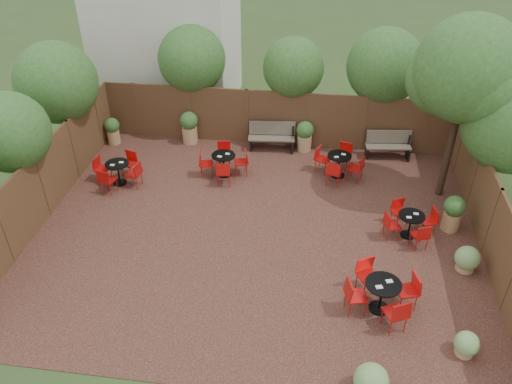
# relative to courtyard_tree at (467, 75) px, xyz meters

# --- Properties ---
(ground) EXTENTS (80.00, 80.00, 0.00)m
(ground) POSITION_rel_courtyard_tree_xyz_m (-5.26, -2.56, -3.82)
(ground) COLOR #354F23
(ground) RESTS_ON ground
(courtyard_paving) EXTENTS (12.00, 10.00, 0.02)m
(courtyard_paving) POSITION_rel_courtyard_tree_xyz_m (-5.26, -2.56, -3.81)
(courtyard_paving) COLOR #321914
(courtyard_paving) RESTS_ON ground
(fence_back) EXTENTS (12.00, 0.08, 2.00)m
(fence_back) POSITION_rel_courtyard_tree_xyz_m (-5.26, 2.44, -2.82)
(fence_back) COLOR #4C2C1C
(fence_back) RESTS_ON ground
(fence_left) EXTENTS (0.08, 10.00, 2.00)m
(fence_left) POSITION_rel_courtyard_tree_xyz_m (-11.26, -2.56, -2.82)
(fence_left) COLOR #4C2C1C
(fence_left) RESTS_ON ground
(fence_right) EXTENTS (0.08, 10.00, 2.00)m
(fence_right) POSITION_rel_courtyard_tree_xyz_m (0.74, -2.56, -2.82)
(fence_right) COLOR #4C2C1C
(fence_right) RESTS_ON ground
(neighbour_building) EXTENTS (5.00, 4.00, 8.00)m
(neighbour_building) POSITION_rel_courtyard_tree_xyz_m (-9.76, 5.44, 0.18)
(neighbour_building) COLOR silver
(neighbour_building) RESTS_ON ground
(overhang_foliage) EXTENTS (15.84, 10.55, 2.76)m
(overhang_foliage) POSITION_rel_courtyard_tree_xyz_m (-5.91, 0.54, -1.09)
(overhang_foliage) COLOR #2C5B1D
(overhang_foliage) RESTS_ON ground
(courtyard_tree) EXTENTS (2.96, 2.89, 5.40)m
(courtyard_tree) POSITION_rel_courtyard_tree_xyz_m (0.00, 0.00, 0.00)
(courtyard_tree) COLOR black
(courtyard_tree) RESTS_ON courtyard_paving
(park_bench_left) EXTENTS (1.62, 0.65, 0.98)m
(park_bench_left) POSITION_rel_courtyard_tree_xyz_m (-5.35, 2.07, -3.30)
(park_bench_left) COLOR brown
(park_bench_left) RESTS_ON courtyard_paving
(park_bench_right) EXTENTS (1.53, 0.65, 0.92)m
(park_bench_right) POSITION_rel_courtyard_tree_xyz_m (-1.41, 2.06, -3.33)
(park_bench_right) COLOR brown
(park_bench_right) RESTS_ON courtyard_paving
(bistro_tables) EXTENTS (10.18, 7.21, 0.92)m
(bistro_tables) POSITION_rel_courtyard_tree_xyz_m (-4.45, -1.57, -3.37)
(bistro_tables) COLOR black
(bistro_tables) RESTS_ON courtyard_paving
(planters) EXTENTS (11.50, 4.43, 1.16)m
(planters) POSITION_rel_courtyard_tree_xyz_m (-5.69, 1.13, -3.22)
(planters) COLOR tan
(planters) RESTS_ON courtyard_paving
(low_shrubs) EXTENTS (3.18, 4.54, 0.74)m
(low_shrubs) POSITION_rel_courtyard_tree_xyz_m (-1.11, -5.63, -3.47)
(low_shrubs) COLOR tan
(low_shrubs) RESTS_ON courtyard_paving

